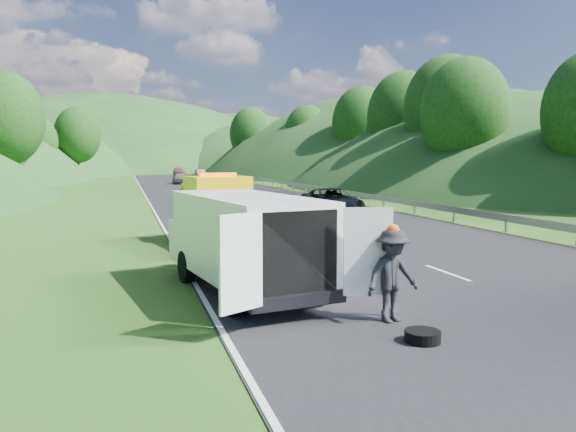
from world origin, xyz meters
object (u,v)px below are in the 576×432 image
object	(u,v)px
suitcase	(185,256)
spare_tire	(422,343)
child	(281,278)
worker	(391,322)
passing_suv	(331,216)
white_van	(244,238)
woman	(219,261)
tow_truck	(229,210)

from	to	relation	value
suitcase	spare_tire	world-z (taller)	suitcase
child	worker	bearing A→B (deg)	-63.49
passing_suv	white_van	bearing A→B (deg)	-113.61
white_van	child	xyz separation A→B (m)	(1.26, 1.23, -1.32)
woman	worker	size ratio (longest dim) A/B	0.97
child	passing_suv	size ratio (longest dim) A/B	0.17
woman	passing_suv	xyz separation A→B (m)	(8.07, 11.39, 0.00)
child	spare_tire	distance (m)	5.83
woman	spare_tire	bearing A→B (deg)	-175.10
tow_truck	worker	xyz separation A→B (m)	(1.29, -10.59, -1.29)
worker	passing_suv	bearing A→B (deg)	59.86
child	spare_tire	size ratio (longest dim) A/B	1.50
spare_tire	suitcase	bearing A→B (deg)	111.63
white_van	tow_truck	bearing A→B (deg)	72.74
child	suitcase	distance (m)	3.34
white_van	child	size ratio (longest dim) A/B	7.31
suitcase	white_van	bearing A→B (deg)	-74.39
worker	woman	bearing A→B (deg)	93.35
woman	tow_truck	bearing A→B (deg)	-25.25
white_van	woman	distance (m)	4.48
white_van	worker	size ratio (longest dim) A/B	3.78
suitcase	passing_suv	distance (m)	15.11
passing_suv	worker	bearing A→B (deg)	-103.41
child	passing_suv	world-z (taller)	passing_suv
suitcase	spare_tire	bearing A→B (deg)	-68.37
tow_truck	woman	size ratio (longest dim) A/B	3.61
white_van	child	world-z (taller)	white_van
spare_tire	child	bearing A→B (deg)	99.52
worker	passing_suv	size ratio (longest dim) A/B	0.34
white_van	woman	bearing A→B (deg)	79.34
woman	worker	bearing A→B (deg)	-172.59
white_van	spare_tire	bearing A→B (deg)	-73.52
worker	passing_suv	xyz separation A→B (m)	(5.88, 18.92, 0.00)
passing_suv	spare_tire	bearing A→B (deg)	-102.50
tow_truck	child	xyz separation A→B (m)	(0.28, -6.11, -1.29)
tow_truck	suitcase	bearing A→B (deg)	-129.74
worker	spare_tire	distance (m)	1.27
worker	tow_truck	bearing A→B (deg)	84.05
passing_suv	suitcase	bearing A→B (deg)	-123.49
child	worker	distance (m)	4.59
tow_truck	passing_suv	distance (m)	11.06
tow_truck	suitcase	size ratio (longest dim) A/B	10.09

